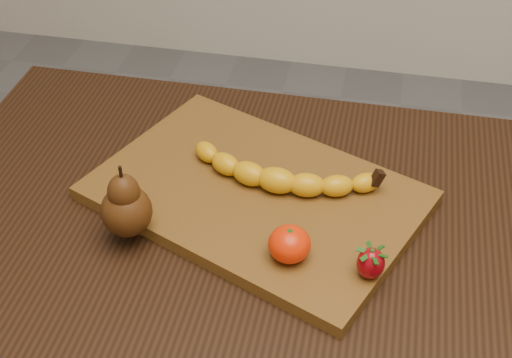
% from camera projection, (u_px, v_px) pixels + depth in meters
% --- Properties ---
extents(table, '(1.00, 0.70, 0.76)m').
position_uv_depth(table, '(257.00, 279.00, 1.05)').
color(table, black).
rests_on(table, ground).
extents(cutting_board, '(0.53, 0.45, 0.02)m').
position_uv_depth(cutting_board, '(256.00, 195.00, 1.03)').
color(cutting_board, brown).
rests_on(cutting_board, table).
extents(banana, '(0.25, 0.09, 0.04)m').
position_uv_depth(banana, '(277.00, 180.00, 1.01)').
color(banana, '#E4A30A').
rests_on(banana, cutting_board).
extents(pear, '(0.08, 0.08, 0.11)m').
position_uv_depth(pear, '(125.00, 200.00, 0.93)').
color(pear, '#45240B').
rests_on(pear, cutting_board).
extents(mandarin, '(0.06, 0.06, 0.05)m').
position_uv_depth(mandarin, '(289.00, 244.00, 0.91)').
color(mandarin, '#EF2702').
rests_on(mandarin, cutting_board).
extents(strawberry, '(0.04, 0.04, 0.04)m').
position_uv_depth(strawberry, '(371.00, 262.00, 0.88)').
color(strawberry, '#8E030C').
rests_on(strawberry, cutting_board).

